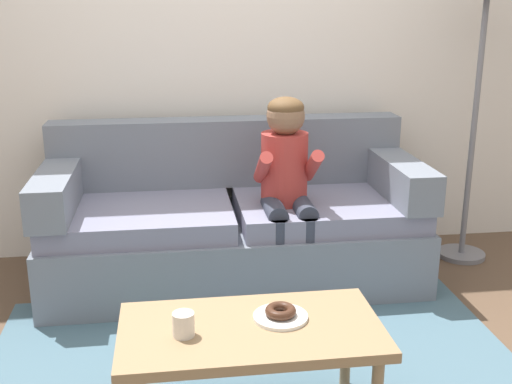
% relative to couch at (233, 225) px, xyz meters
% --- Properties ---
extents(ground, '(10.00, 10.00, 0.00)m').
position_rel_couch_xyz_m(ground, '(-0.01, -0.84, -0.33)').
color(ground, brown).
extents(wall_back, '(8.00, 0.10, 2.80)m').
position_rel_couch_xyz_m(wall_back, '(-0.01, 0.56, 1.07)').
color(wall_back, silver).
rests_on(wall_back, ground).
extents(area_rug, '(2.42, 1.76, 0.01)m').
position_rel_couch_xyz_m(area_rug, '(-0.01, -1.09, -0.33)').
color(area_rug, '#476675').
rests_on(area_rug, ground).
extents(couch, '(2.14, 0.90, 0.91)m').
position_rel_couch_xyz_m(couch, '(0.00, 0.00, 0.00)').
color(couch, slate).
rests_on(couch, ground).
extents(coffee_table, '(0.98, 0.52, 0.43)m').
position_rel_couch_xyz_m(coffee_table, '(-0.08, -1.39, 0.05)').
color(coffee_table, '#937551').
rests_on(coffee_table, ground).
extents(person_child, '(0.34, 0.58, 1.10)m').
position_rel_couch_xyz_m(person_child, '(0.28, -0.20, 0.34)').
color(person_child, '#AD3833').
rests_on(person_child, ground).
extents(plate, '(0.21, 0.21, 0.01)m').
position_rel_couch_xyz_m(plate, '(0.04, -1.35, 0.10)').
color(plate, white).
rests_on(plate, coffee_table).
extents(donut, '(0.17, 0.17, 0.04)m').
position_rel_couch_xyz_m(donut, '(0.04, -1.35, 0.13)').
color(donut, '#422619').
rests_on(donut, plate).
extents(mug, '(0.08, 0.08, 0.09)m').
position_rel_couch_xyz_m(mug, '(-0.33, -1.42, 0.14)').
color(mug, silver).
rests_on(mug, coffee_table).
extents(toy_controller, '(0.23, 0.09, 0.05)m').
position_rel_couch_xyz_m(toy_controller, '(-0.49, -0.76, -0.31)').
color(toy_controller, '#339E56').
rests_on(toy_controller, ground).
extents(floor_lamp, '(0.35, 0.35, 1.89)m').
position_rel_couch_xyz_m(floor_lamp, '(1.50, 0.12, 1.24)').
color(floor_lamp, slate).
rests_on(floor_lamp, ground).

